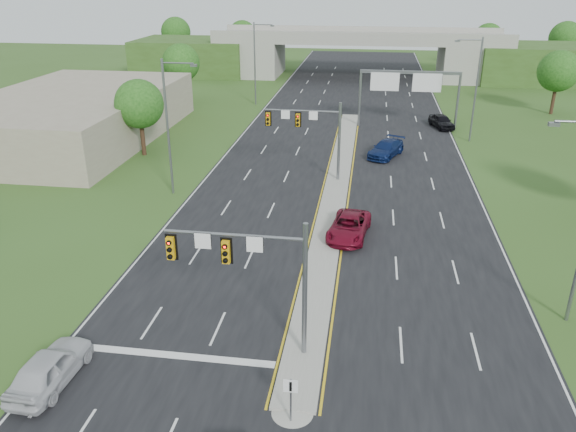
# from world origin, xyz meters

# --- Properties ---
(ground) EXTENTS (240.00, 240.00, 0.00)m
(ground) POSITION_xyz_m (0.00, 0.00, 0.00)
(ground) COLOR #324E1C
(ground) RESTS_ON ground
(road) EXTENTS (24.00, 160.00, 0.02)m
(road) POSITION_xyz_m (0.00, 35.00, 0.01)
(road) COLOR black
(road) RESTS_ON ground
(median) EXTENTS (2.00, 54.00, 0.16)m
(median) POSITION_xyz_m (0.00, 23.00, 0.10)
(median) COLOR gray
(median) RESTS_ON road
(median_nose) EXTENTS (2.00, 2.00, 0.16)m
(median_nose) POSITION_xyz_m (0.00, -4.00, 0.10)
(median_nose) COLOR gray
(median_nose) RESTS_ON road
(lane_markings) EXTENTS (23.72, 160.00, 0.01)m
(lane_markings) POSITION_xyz_m (-0.60, 28.91, 0.02)
(lane_markings) COLOR gold
(lane_markings) RESTS_ON road
(signal_mast_near) EXTENTS (6.62, 0.60, 7.00)m
(signal_mast_near) POSITION_xyz_m (-2.26, -0.07, 4.73)
(signal_mast_near) COLOR slate
(signal_mast_near) RESTS_ON ground
(signal_mast_far) EXTENTS (6.62, 0.60, 7.00)m
(signal_mast_far) POSITION_xyz_m (-2.26, 24.93, 4.73)
(signal_mast_far) COLOR slate
(signal_mast_far) RESTS_ON ground
(keep_right_sign) EXTENTS (0.60, 0.13, 2.20)m
(keep_right_sign) POSITION_xyz_m (0.00, -4.53, 1.52)
(keep_right_sign) COLOR slate
(keep_right_sign) RESTS_ON ground
(sign_gantry) EXTENTS (11.58, 0.44, 6.67)m
(sign_gantry) POSITION_xyz_m (6.68, 44.92, 5.24)
(sign_gantry) COLOR slate
(sign_gantry) RESTS_ON ground
(overpass) EXTENTS (80.00, 14.00, 8.10)m
(overpass) POSITION_xyz_m (0.00, 80.00, 3.55)
(overpass) COLOR gray
(overpass) RESTS_ON ground
(lightpole_l_mid) EXTENTS (2.85, 0.25, 11.00)m
(lightpole_l_mid) POSITION_xyz_m (-13.30, 20.00, 6.10)
(lightpole_l_mid) COLOR slate
(lightpole_l_mid) RESTS_ON ground
(lightpole_l_far) EXTENTS (2.85, 0.25, 11.00)m
(lightpole_l_far) POSITION_xyz_m (-13.30, 55.00, 6.10)
(lightpole_l_far) COLOR slate
(lightpole_l_far) RESTS_ON ground
(lightpole_r_far) EXTENTS (2.85, 0.25, 11.00)m
(lightpole_r_far) POSITION_xyz_m (13.30, 40.00, 6.10)
(lightpole_r_far) COLOR slate
(lightpole_r_far) RESTS_ON ground
(tree_l_near) EXTENTS (4.80, 4.80, 7.60)m
(tree_l_near) POSITION_xyz_m (-20.00, 30.00, 5.18)
(tree_l_near) COLOR #382316
(tree_l_near) RESTS_ON ground
(tree_l_mid) EXTENTS (5.20, 5.20, 8.12)m
(tree_l_mid) POSITION_xyz_m (-24.00, 55.00, 5.51)
(tree_l_mid) COLOR #382316
(tree_l_mid) RESTS_ON ground
(tree_r_mid) EXTENTS (5.20, 5.20, 8.12)m
(tree_r_mid) POSITION_xyz_m (26.00, 55.00, 5.51)
(tree_r_mid) COLOR #382316
(tree_r_mid) RESTS_ON ground
(tree_back_a) EXTENTS (6.00, 6.00, 8.85)m
(tree_back_a) POSITION_xyz_m (-38.00, 94.00, 5.84)
(tree_back_a) COLOR #382316
(tree_back_a) RESTS_ON ground
(tree_back_b) EXTENTS (5.60, 5.60, 8.32)m
(tree_back_b) POSITION_xyz_m (-24.00, 94.00, 5.51)
(tree_back_b) COLOR #382316
(tree_back_b) RESTS_ON ground
(tree_back_c) EXTENTS (5.60, 5.60, 8.32)m
(tree_back_c) POSITION_xyz_m (24.00, 94.00, 5.51)
(tree_back_c) COLOR #382316
(tree_back_c) RESTS_ON ground
(tree_back_d) EXTENTS (6.00, 6.00, 8.85)m
(tree_back_d) POSITION_xyz_m (38.00, 94.00, 5.84)
(tree_back_d) COLOR #382316
(tree_back_d) RESTS_ON ground
(commercial_building) EXTENTS (18.00, 30.00, 5.00)m
(commercial_building) POSITION_xyz_m (-30.00, 35.00, 2.50)
(commercial_building) COLOR gray
(commercial_building) RESTS_ON ground
(car_white) EXTENTS (2.16, 4.95, 1.66)m
(car_white) POSITION_xyz_m (-11.00, -3.66, 0.85)
(car_white) COLOR silver
(car_white) RESTS_ON road
(car_far_a) EXTENTS (3.19, 5.70, 1.51)m
(car_far_a) POSITION_xyz_m (1.50, 13.64, 0.77)
(car_far_a) COLOR maroon
(car_far_a) RESTS_ON road
(car_far_b) EXTENTS (4.19, 5.93, 1.60)m
(car_far_b) POSITION_xyz_m (4.31, 32.98, 0.82)
(car_far_b) COLOR #0C1B4A
(car_far_b) RESTS_ON road
(car_far_c) EXTENTS (3.14, 4.99, 1.58)m
(car_far_c) POSITION_xyz_m (11.00, 45.48, 0.81)
(car_far_c) COLOR black
(car_far_c) RESTS_ON road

